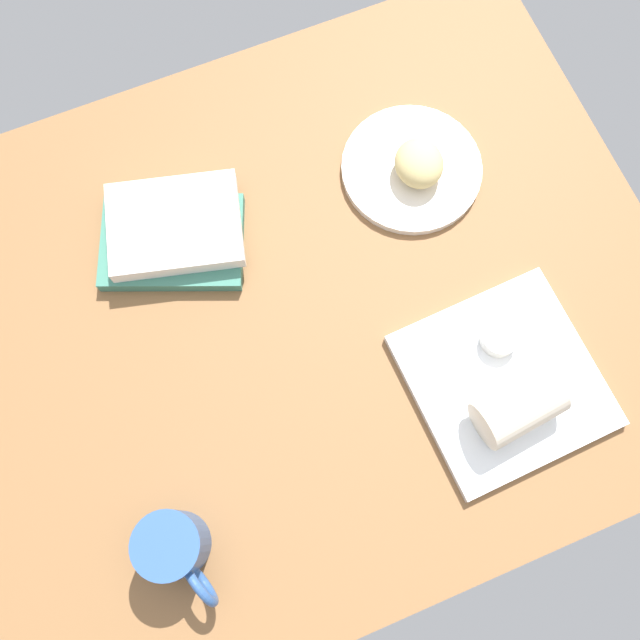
{
  "coord_description": "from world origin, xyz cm",
  "views": [
    {
      "loc": [
        -9.13,
        -30.13,
        104.35
      ],
      "look_at": [
        1.65,
        -3.83,
        7.0
      ],
      "focal_mm": 39.86,
      "sensor_mm": 36.0,
      "label": 1
    }
  ],
  "objects": [
    {
      "name": "dining_table",
      "position": [
        0.0,
        0.0,
        2.0
      ],
      "size": [
        110.0,
        90.0,
        4.0
      ],
      "primitive_type": "cube",
      "color": "brown",
      "rests_on": "ground"
    },
    {
      "name": "round_plate",
      "position": [
        24.44,
        14.13,
        4.7
      ],
      "size": [
        21.88,
        21.88,
        1.4
      ],
      "primitive_type": "cylinder",
      "color": "silver",
      "rests_on": "dining_table"
    },
    {
      "name": "scone_pastry",
      "position": [
        24.8,
        13.08,
        7.96
      ],
      "size": [
        8.67,
        9.36,
        5.12
      ],
      "primitive_type": "ellipsoid",
      "rotation": [
        0.0,
        0.0,
        4.55
      ],
      "color": "tan",
      "rests_on": "round_plate"
    },
    {
      "name": "square_plate",
      "position": [
        22.77,
        -21.48,
        4.8
      ],
      "size": [
        26.52,
        26.52,
        1.6
      ],
      "primitive_type": "cube",
      "rotation": [
        0.0,
        0.0,
        0.04
      ],
      "color": "white",
      "rests_on": "dining_table"
    },
    {
      "name": "sauce_cup",
      "position": [
        24.27,
        -15.94,
        6.85
      ],
      "size": [
        5.27,
        5.27,
        2.33
      ],
      "color": "silver",
      "rests_on": "square_plate"
    },
    {
      "name": "breakfast_wrap",
      "position": [
        21.57,
        -25.91,
        9.13
      ],
      "size": [
        12.27,
        8.24,
        7.06
      ],
      "primitive_type": "cylinder",
      "rotation": [
        1.57,
        0.0,
        1.68
      ],
      "color": "beige",
      "rests_on": "square_plate"
    },
    {
      "name": "book_stack",
      "position": [
        -13.39,
        17.01,
        6.52
      ],
      "size": [
        25.2,
        21.75,
        5.16
      ],
      "color": "#387260",
      "rests_on": "dining_table"
    },
    {
      "name": "coffee_mug",
      "position": [
        -27.41,
        -25.39,
        8.95
      ],
      "size": [
        8.73,
        13.6,
        9.69
      ],
      "color": "#2D518C",
      "rests_on": "dining_table"
    }
  ]
}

